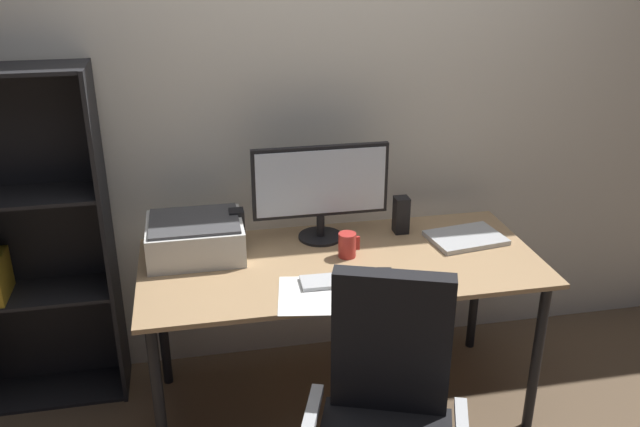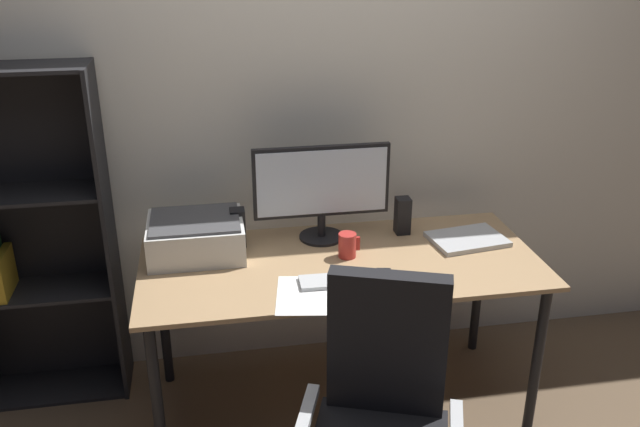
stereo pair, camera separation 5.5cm
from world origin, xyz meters
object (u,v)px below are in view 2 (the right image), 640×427
Objects in this scene: keyboard at (336,281)px; speaker_left at (238,227)px; desk at (341,277)px; coffee_mug at (348,245)px; laptop at (467,239)px; bookshelf at (32,244)px; printer at (196,236)px; monitor at (322,186)px; speaker_right at (403,216)px; mouse at (384,277)px.

speaker_left is at bearing 132.21° from keyboard.
desk is 0.50m from speaker_left.
coffee_mug reaches higher than laptop.
coffee_mug is at bearing 68.67° from keyboard.
speaker_left is (-0.36, 0.41, 0.08)m from keyboard.
bookshelf reaches higher than laptop.
bookshelf is (-0.90, 0.15, -0.07)m from speaker_left.
keyboard is at bearing -33.97° from printer.
monitor reaches higher than desk.
speaker_right reaches higher than keyboard.
keyboard is at bearing -172.58° from mouse.
speaker_left is at bearing 151.13° from desk.
laptop is 0.31m from speaker_right.
laptop is 1.92m from bookshelf.
printer is (-0.59, 0.18, 0.16)m from desk.
laptop is at bearing -28.39° from speaker_right.
mouse is at bearing -21.60° from bookshelf.
coffee_mug is at bearing -69.52° from monitor.
desk is 5.77× the size of keyboard.
keyboard is (-0.02, -0.42, -0.24)m from monitor.
desk is at bearing -135.61° from coffee_mug.
speaker_left reaches higher than desk.
laptop is (0.65, 0.27, 0.00)m from keyboard.
mouse is 0.90× the size of coffee_mug.
speaker_left is at bearing -178.79° from monitor.
printer is at bearing 167.37° from laptop.
keyboard is (-0.06, -0.18, 0.09)m from desk.
mouse is 0.24× the size of printer.
keyboard is 1.71× the size of speaker_left.
bookshelf reaches higher than printer.
desk is 0.43m from speaker_right.
coffee_mug is 0.36m from speaker_right.
coffee_mug is at bearing -14.16° from bookshelf.
mouse is 0.30× the size of laptop.
bookshelf is (-1.64, 0.15, -0.07)m from speaker_right.
keyboard is at bearing -165.58° from laptop.
mouse is at bearing -68.12° from monitor.
bookshelf is (-1.27, 0.14, -0.24)m from monitor.
printer is (-0.54, 0.36, 0.07)m from keyboard.
printer reaches higher than mouse.
printer is at bearing 163.35° from desk.
monitor is at bearing 5.97° from printer.
speaker_right reaches higher than coffee_mug.
keyboard is 0.19m from mouse.
coffee_mug is at bearing -23.41° from speaker_left.
keyboard is 3.02× the size of mouse.
bookshelf reaches higher than speaker_right.
monitor is at bearing -6.17° from bookshelf.
laptop is 1.88× the size of speaker_left.
bookshelf is at bearing 163.20° from laptop.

